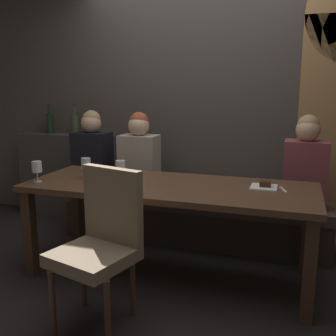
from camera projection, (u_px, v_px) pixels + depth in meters
The scene contains 17 objects.
ground at pixel (169, 274), 3.17m from camera, with size 9.00×9.00×0.00m, color black.
back_wall_tiled at pixel (206, 83), 4.00m from camera, with size 6.00×0.12×3.00m, color #423D38.
back_counter at pixel (68, 175), 4.52m from camera, with size 1.10×0.28×0.95m, color #38342F.
dining_table at pixel (169, 195), 3.04m from camera, with size 2.20×0.84×0.74m.
banquette_bench at pixel (192, 219), 3.78m from camera, with size 2.50×0.44×0.45m.
chair_near_side at pixel (101, 237), 2.45m from camera, with size 0.54×0.54×0.98m.
diner_redhead at pixel (92, 152), 3.99m from camera, with size 0.36×0.24×0.79m.
diner_bearded at pixel (139, 156), 3.80m from camera, with size 0.36×0.24×0.79m.
diner_far_end at pixel (306, 164), 3.35m from camera, with size 0.36×0.24×0.79m.
wine_bottle_dark_red at pixel (50, 123), 4.46m from camera, with size 0.08×0.08×0.33m.
wine_bottle_pale_label at pixel (75, 124), 4.35m from camera, with size 0.08×0.08×0.33m.
wine_glass_near_left at pixel (37, 167), 3.07m from camera, with size 0.08×0.08×0.16m.
wine_glass_far_left at pixel (120, 167), 3.10m from camera, with size 0.08×0.08×0.16m.
wine_glass_far_right at pixel (86, 164), 3.22m from camera, with size 0.08×0.08×0.16m.
espresso_cup at pixel (123, 183), 2.97m from camera, with size 0.12×0.12×0.06m.
dessert_plate at pixel (264, 186), 2.92m from camera, with size 0.19×0.19×0.05m.
fork_on_table at pixel (283, 190), 2.85m from camera, with size 0.02×0.17×0.01m, color silver.
Camera 1 is at (0.90, -2.79, 1.48)m, focal length 42.41 mm.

